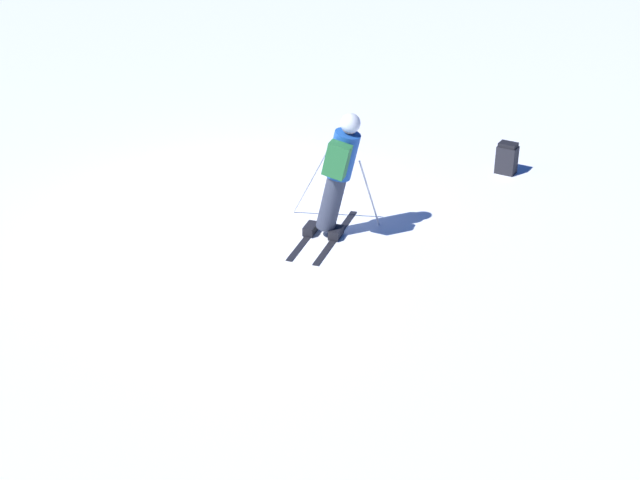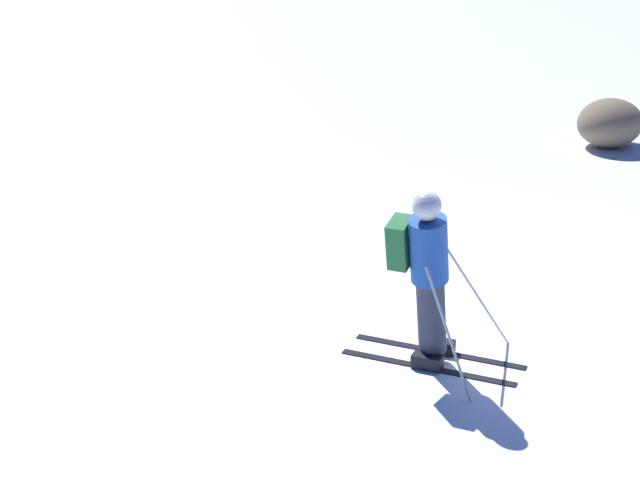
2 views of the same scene
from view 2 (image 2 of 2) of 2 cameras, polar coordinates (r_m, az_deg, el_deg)
The scene contains 3 objects.
ground_plane at distance 11.18m, azimuth 9.40°, elevation -3.86°, with size 300.00×300.00×0.00m, color white.
skier at distance 9.53m, azimuth 5.71°, elevation -1.59°, with size 1.26×1.73×1.79m.
exposed_boulder_0 at distance 17.66m, azimuth 15.21°, elevation 6.05°, with size 1.18×1.00×0.77m, color #7A664C.
Camera 2 is at (-9.26, -4.32, 4.53)m, focal length 60.00 mm.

